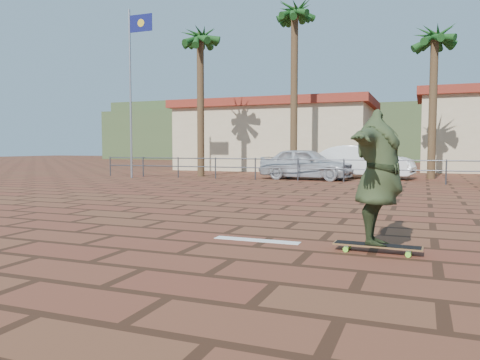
% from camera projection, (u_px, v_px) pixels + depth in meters
% --- Properties ---
extents(ground, '(120.00, 120.00, 0.00)m').
position_uv_depth(ground, '(243.00, 226.00, 8.80)').
color(ground, brown).
rests_on(ground, ground).
extents(paint_stripe, '(1.40, 0.22, 0.01)m').
position_uv_depth(paint_stripe, '(257.00, 240.00, 7.43)').
color(paint_stripe, white).
rests_on(paint_stripe, ground).
extents(guardrail, '(24.06, 0.06, 1.00)m').
position_uv_depth(guardrail, '(344.00, 166.00, 19.90)').
color(guardrail, '#47494F').
rests_on(guardrail, ground).
extents(flagpole, '(1.30, 0.10, 8.00)m').
position_uv_depth(flagpole, '(132.00, 81.00, 22.28)').
color(flagpole, gray).
rests_on(flagpole, ground).
extents(palm_far_left, '(2.40, 2.40, 8.25)m').
position_uv_depth(palm_far_left, '(200.00, 41.00, 23.59)').
color(palm_far_left, brown).
rests_on(palm_far_left, ground).
extents(palm_left, '(2.40, 2.40, 9.45)m').
position_uv_depth(palm_left, '(295.00, 17.00, 23.27)').
color(palm_left, brown).
rests_on(palm_left, ground).
extents(palm_center, '(2.40, 2.40, 7.75)m').
position_uv_depth(palm_center, '(435.00, 41.00, 21.48)').
color(palm_center, brown).
rests_on(palm_center, ground).
extents(building_west, '(12.60, 7.60, 4.50)m').
position_uv_depth(building_west, '(277.00, 135.00, 31.25)').
color(building_west, beige).
rests_on(building_west, ground).
extents(hill_front, '(70.00, 18.00, 6.00)m').
position_uv_depth(hill_front, '(395.00, 134.00, 55.03)').
color(hill_front, '#384C28').
rests_on(hill_front, ground).
extents(hill_back, '(35.00, 14.00, 8.00)m').
position_uv_depth(hill_back, '(240.00, 130.00, 68.54)').
color(hill_back, '#384C28').
rests_on(hill_back, ground).
extents(longboard, '(1.21, 0.30, 0.12)m').
position_uv_depth(longboard, '(377.00, 246.00, 6.54)').
color(longboard, olive).
rests_on(longboard, ground).
extents(skateboarder, '(0.78, 2.35, 1.89)m').
position_uv_depth(skateboarder, '(379.00, 177.00, 6.48)').
color(skateboarder, '#2F3C20').
rests_on(skateboarder, longboard).
extents(car_silver, '(4.45, 2.23, 1.46)m').
position_uv_depth(car_silver, '(306.00, 164.00, 21.50)').
color(car_silver, '#BABDC2').
rests_on(car_silver, ground).
extents(car_white, '(4.96, 2.30, 1.57)m').
position_uv_depth(car_white, '(362.00, 162.00, 22.32)').
color(car_white, white).
rests_on(car_white, ground).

